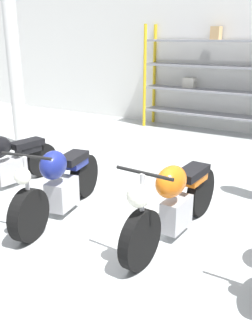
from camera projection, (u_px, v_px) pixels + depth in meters
The scene contains 7 objects.
ground_plane at pixel (110, 229), 4.73m from camera, with size 30.00×30.00×0.00m, color #B2B7B7.
back_wall at pixel (245, 58), 8.94m from camera, with size 30.00×0.08×3.60m.
shelving_rack at pixel (224, 78), 8.97m from camera, with size 4.04×0.63×2.59m.
support_pillar at pixel (14, 62), 7.72m from camera, with size 0.28×0.28×3.60m.
motorcycle_black at pixel (4, 161), 5.90m from camera, with size 0.68×1.98×0.99m.
motorcycle_blue at pixel (59, 184), 4.98m from camera, with size 0.69×2.06×1.05m.
motorcycle_orange at pixel (174, 201), 4.37m from camera, with size 0.64×2.17×1.06m.
Camera 1 is at (2.34, -3.50, 2.31)m, focal length 40.00 mm.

